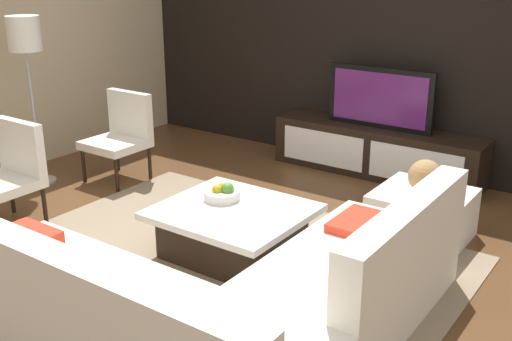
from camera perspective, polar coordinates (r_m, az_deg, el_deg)
ground_plane at (r=4.59m, az=-1.87°, el=-8.60°), size 14.00×14.00×0.00m
feature_wall_back at (r=6.45m, az=12.91°, el=12.23°), size 6.40×0.12×2.80m
area_rug at (r=4.64m, az=-2.87°, el=-8.21°), size 3.34×2.40×0.01m
media_console at (r=6.42m, az=11.09°, el=1.78°), size 2.18×0.48×0.50m
television at (r=6.28m, az=11.42°, el=6.60°), size 1.10×0.06×0.61m
sectional_couch at (r=3.58m, az=-3.51°, el=-12.16°), size 2.41×2.41×0.82m
coffee_table at (r=4.62m, az=-2.14°, el=-5.58°), size 1.06×0.96×0.38m
accent_chair_near at (r=5.44m, az=-21.80°, el=0.17°), size 0.54×0.51×0.87m
floor_lamp at (r=6.21m, az=-20.58°, el=10.79°), size 0.30×0.30×1.62m
ottoman at (r=5.05m, az=15.07°, el=-4.08°), size 0.70×0.70×0.40m
fruit_bowl at (r=4.71m, az=-3.14°, el=-2.12°), size 0.28×0.28×0.14m
accent_chair_far at (r=6.28m, az=-12.31°, el=3.57°), size 0.55×0.52×0.87m
decorative_ball at (r=4.93m, az=15.41°, el=-0.53°), size 0.26×0.26×0.26m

